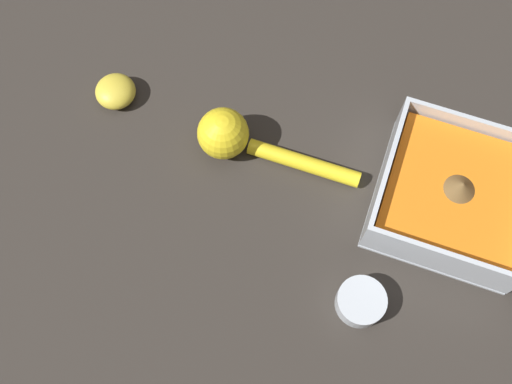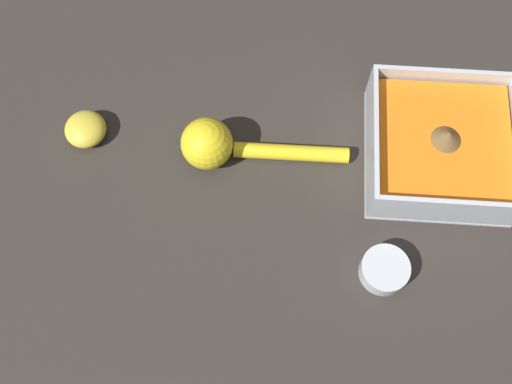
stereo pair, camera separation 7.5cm
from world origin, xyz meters
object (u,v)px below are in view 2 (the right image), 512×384
object	(u,v)px
spice_bowl	(384,270)
lemon_squeezer	(222,142)
square_dish	(440,148)
lemon_half	(86,129)

from	to	relation	value
spice_bowl	lemon_squeezer	distance (m)	0.26
square_dish	spice_bowl	size ratio (longest dim) A/B	3.13
square_dish	lemon_half	bearing A→B (deg)	-90.46
lemon_squeezer	lemon_half	distance (m)	0.19
spice_bowl	lemon_half	world-z (taller)	lemon_half
lemon_half	square_dish	bearing A→B (deg)	89.54
spice_bowl	lemon_squeezer	bearing A→B (deg)	-125.69
spice_bowl	lemon_half	xyz separation A→B (m)	(-0.17, -0.40, 0.00)
spice_bowl	lemon_squeezer	world-z (taller)	lemon_squeezer
spice_bowl	lemon_half	bearing A→B (deg)	-112.76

